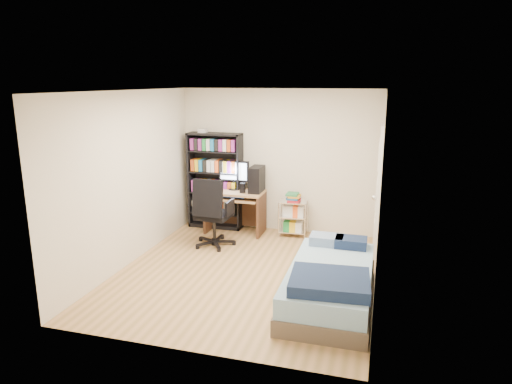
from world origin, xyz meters
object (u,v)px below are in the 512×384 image
(computer_desk, at_px, (241,194))
(bed, at_px, (330,283))
(media_shelf, at_px, (215,180))
(office_chair, at_px, (213,225))

(computer_desk, xyz_separation_m, bed, (1.83, -2.26, -0.43))
(bed, bearing_deg, media_shelf, 134.61)
(media_shelf, relative_size, bed, 0.90)
(media_shelf, distance_m, bed, 3.44)
(office_chair, height_order, bed, office_chair)
(media_shelf, distance_m, computer_desk, 0.59)
(media_shelf, relative_size, office_chair, 1.58)
(media_shelf, bearing_deg, bed, -45.39)
(computer_desk, height_order, bed, computer_desk)
(computer_desk, relative_size, bed, 0.63)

